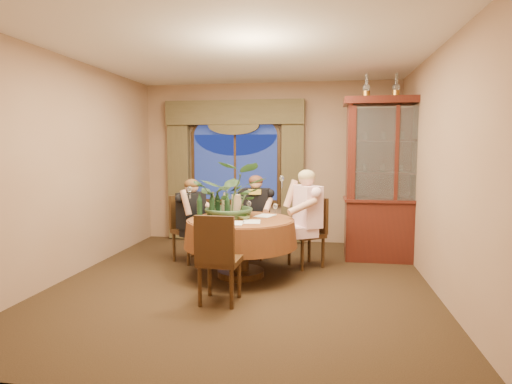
% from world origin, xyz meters
% --- Properties ---
extents(floor, '(5.00, 5.00, 0.00)m').
position_xyz_m(floor, '(0.00, 0.00, 0.00)').
color(floor, black).
rests_on(floor, ground).
extents(wall_back, '(4.50, 0.00, 4.50)m').
position_xyz_m(wall_back, '(0.00, 2.50, 1.40)').
color(wall_back, '#8E694C').
rests_on(wall_back, ground).
extents(wall_right, '(0.00, 5.00, 5.00)m').
position_xyz_m(wall_right, '(2.25, 0.00, 1.40)').
color(wall_right, '#8E694C').
rests_on(wall_right, ground).
extents(ceiling, '(5.00, 5.00, 0.00)m').
position_xyz_m(ceiling, '(0.00, 0.00, 2.80)').
color(ceiling, white).
rests_on(ceiling, wall_back).
extents(window, '(1.62, 0.10, 1.32)m').
position_xyz_m(window, '(-0.60, 2.43, 1.30)').
color(window, navy).
rests_on(window, wall_back).
extents(arched_transom, '(1.60, 0.06, 0.44)m').
position_xyz_m(arched_transom, '(-0.60, 2.43, 2.08)').
color(arched_transom, navy).
rests_on(arched_transom, wall_back).
extents(drapery_left, '(0.38, 0.14, 2.32)m').
position_xyz_m(drapery_left, '(-1.63, 2.38, 1.18)').
color(drapery_left, '#403720').
rests_on(drapery_left, floor).
extents(drapery_right, '(0.38, 0.14, 2.32)m').
position_xyz_m(drapery_right, '(0.43, 2.38, 1.18)').
color(drapery_right, '#403720').
rests_on(drapery_right, floor).
extents(swag_valance, '(2.45, 0.16, 0.42)m').
position_xyz_m(swag_valance, '(-0.60, 2.35, 2.28)').
color(swag_valance, '#403720').
rests_on(swag_valance, wall_back).
extents(dining_table, '(1.90, 1.90, 0.75)m').
position_xyz_m(dining_table, '(-0.08, 0.28, 0.38)').
color(dining_table, maroon).
rests_on(dining_table, floor).
extents(china_cabinet, '(1.47, 0.58, 2.38)m').
position_xyz_m(china_cabinet, '(1.97, 1.43, 1.19)').
color(china_cabinet, '#391612').
rests_on(china_cabinet, floor).
extents(oil_lamp_left, '(0.11, 0.11, 0.34)m').
position_xyz_m(oil_lamp_left, '(1.56, 1.43, 2.55)').
color(oil_lamp_left, '#A5722D').
rests_on(oil_lamp_left, china_cabinet).
extents(oil_lamp_center, '(0.11, 0.11, 0.34)m').
position_xyz_m(oil_lamp_center, '(1.97, 1.43, 2.55)').
color(oil_lamp_center, '#A5722D').
rests_on(oil_lamp_center, china_cabinet).
extents(oil_lamp_right, '(0.11, 0.11, 0.34)m').
position_xyz_m(oil_lamp_right, '(2.39, 1.43, 2.55)').
color(oil_lamp_right, '#A5722D').
rests_on(oil_lamp_right, china_cabinet).
extents(chair_right, '(0.59, 0.59, 0.96)m').
position_xyz_m(chair_right, '(0.73, 0.87, 0.48)').
color(chair_right, black).
rests_on(chair_right, floor).
extents(chair_back_right, '(0.43, 0.43, 0.96)m').
position_xyz_m(chair_back_right, '(-0.11, 1.23, 0.48)').
color(chair_back_right, black).
rests_on(chair_back_right, floor).
extents(chair_back, '(0.58, 0.58, 0.96)m').
position_xyz_m(chair_back, '(-0.95, 0.88, 0.48)').
color(chair_back, black).
rests_on(chair_back, floor).
extents(chair_front_left, '(0.44, 0.44, 0.96)m').
position_xyz_m(chair_front_left, '(-0.12, -0.70, 0.48)').
color(chair_front_left, black).
rests_on(chair_front_left, floor).
extents(person_pink, '(0.64, 0.65, 1.37)m').
position_xyz_m(person_pink, '(0.75, 0.78, 0.69)').
color(person_pink, '#F3C6D1').
rests_on(person_pink, floor).
extents(person_back, '(0.57, 0.58, 1.23)m').
position_xyz_m(person_back, '(-0.89, 0.75, 0.61)').
color(person_back, black).
rests_on(person_back, floor).
extents(person_scarf, '(0.47, 0.44, 1.26)m').
position_xyz_m(person_scarf, '(-0.04, 1.25, 0.63)').
color(person_scarf, black).
rests_on(person_scarf, floor).
extents(stoneware_vase, '(0.16, 0.16, 0.29)m').
position_xyz_m(stoneware_vase, '(-0.17, 0.44, 0.90)').
color(stoneware_vase, tan).
rests_on(stoneware_vase, dining_table).
extents(centerpiece_plant, '(0.97, 1.07, 0.84)m').
position_xyz_m(centerpiece_plant, '(-0.23, 0.45, 1.37)').
color(centerpiece_plant, '#33512E').
rests_on(centerpiece_plant, dining_table).
extents(olive_bowl, '(0.16, 0.16, 0.05)m').
position_xyz_m(olive_bowl, '(-0.03, 0.23, 0.77)').
color(olive_bowl, '#545C2E').
rests_on(olive_bowl, dining_table).
extents(cheese_platter, '(0.33, 0.33, 0.02)m').
position_xyz_m(cheese_platter, '(-0.30, -0.12, 0.76)').
color(cheese_platter, black).
rests_on(cheese_platter, dining_table).
extents(wine_bottle_0, '(0.07, 0.07, 0.33)m').
position_xyz_m(wine_bottle_0, '(-0.25, 0.26, 0.92)').
color(wine_bottle_0, black).
rests_on(wine_bottle_0, dining_table).
extents(wine_bottle_1, '(0.07, 0.07, 0.33)m').
position_xyz_m(wine_bottle_1, '(-0.59, 0.17, 0.92)').
color(wine_bottle_1, black).
rests_on(wine_bottle_1, dining_table).
extents(wine_bottle_2, '(0.07, 0.07, 0.33)m').
position_xyz_m(wine_bottle_2, '(-0.32, 0.38, 0.92)').
color(wine_bottle_2, tan).
rests_on(wine_bottle_2, dining_table).
extents(wine_bottle_3, '(0.07, 0.07, 0.33)m').
position_xyz_m(wine_bottle_3, '(-0.45, 0.22, 0.92)').
color(wine_bottle_3, black).
rests_on(wine_bottle_3, dining_table).
extents(wine_bottle_4, '(0.07, 0.07, 0.33)m').
position_xyz_m(wine_bottle_4, '(-0.43, 0.44, 0.92)').
color(wine_bottle_4, black).
rests_on(wine_bottle_4, dining_table).
extents(wine_bottle_5, '(0.07, 0.07, 0.33)m').
position_xyz_m(wine_bottle_5, '(-0.49, 0.43, 0.92)').
color(wine_bottle_5, tan).
rests_on(wine_bottle_5, dining_table).
extents(tasting_paper_0, '(0.25, 0.32, 0.00)m').
position_xyz_m(tasting_paper_0, '(0.10, 0.07, 0.75)').
color(tasting_paper_0, white).
rests_on(tasting_paper_0, dining_table).
extents(tasting_paper_1, '(0.29, 0.35, 0.00)m').
position_xyz_m(tasting_paper_1, '(0.19, 0.57, 0.75)').
color(tasting_paper_1, white).
rests_on(tasting_paper_1, dining_table).
extents(tasting_paper_2, '(0.23, 0.31, 0.00)m').
position_xyz_m(tasting_paper_2, '(-0.09, -0.06, 0.75)').
color(tasting_paper_2, white).
rests_on(tasting_paper_2, dining_table).
extents(wine_glass_person_pink, '(0.07, 0.07, 0.18)m').
position_xyz_m(wine_glass_person_pink, '(0.34, 0.53, 0.84)').
color(wine_glass_person_pink, silver).
rests_on(wine_glass_person_pink, dining_table).
extents(wine_glass_person_back, '(0.07, 0.07, 0.18)m').
position_xyz_m(wine_glass_person_back, '(-0.51, 0.53, 0.84)').
color(wine_glass_person_back, silver).
rests_on(wine_glass_person_back, dining_table).
extents(wine_glass_person_scarf, '(0.07, 0.07, 0.18)m').
position_xyz_m(wine_glass_person_scarf, '(-0.06, 0.77, 0.84)').
color(wine_glass_person_scarf, silver).
rests_on(wine_glass_person_scarf, dining_table).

